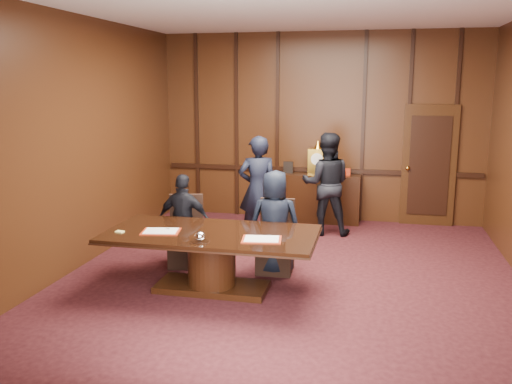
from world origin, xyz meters
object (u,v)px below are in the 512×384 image
(signatory_left, at_px, (184,221))
(witness_right, at_px, (326,184))
(conference_table, at_px, (212,251))
(witness_left, at_px, (258,189))
(signatory_right, at_px, (275,222))
(sideboard, at_px, (317,196))

(signatory_left, distance_m, witness_right, 2.81)
(conference_table, distance_m, witness_left, 2.30)
(witness_left, bearing_deg, witness_right, -166.16)
(conference_table, distance_m, witness_right, 3.18)
(conference_table, height_order, signatory_right, signatory_right)
(conference_table, xyz_separation_m, signatory_right, (0.65, 0.80, 0.20))
(sideboard, bearing_deg, signatory_left, -117.65)
(conference_table, height_order, signatory_left, signatory_left)
(sideboard, height_order, signatory_left, sideboard)
(witness_left, bearing_deg, sideboard, -137.35)
(signatory_right, xyz_separation_m, witness_left, (-0.56, 1.47, 0.16))
(signatory_left, bearing_deg, conference_table, 130.91)
(conference_table, xyz_separation_m, witness_right, (1.15, 2.95, 0.37))
(witness_left, bearing_deg, signatory_right, 91.84)
(sideboard, height_order, witness_left, witness_left)
(sideboard, xyz_separation_m, signatory_right, (-0.25, -2.96, 0.23))
(conference_table, bearing_deg, sideboard, 76.52)
(sideboard, bearing_deg, witness_right, -73.21)
(sideboard, xyz_separation_m, witness_right, (0.25, -0.81, 0.39))
(conference_table, height_order, witness_right, witness_right)
(signatory_left, relative_size, signatory_right, 0.93)
(witness_left, bearing_deg, conference_table, 68.72)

